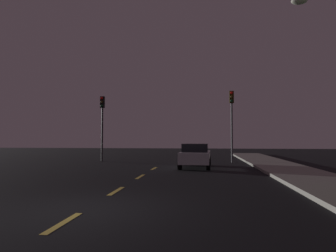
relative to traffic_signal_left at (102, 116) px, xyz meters
The scene contains 10 objects.
ground_plane 10.21m from the traffic_signal_left, 58.86° to the right, with size 80.00×80.00×0.00m, color black.
sidewalk_curb_right 15.30m from the traffic_signal_left, 33.35° to the right, with size 3.00×40.00×0.15m, color gray.
lane_stripe_nearest 17.49m from the traffic_signal_left, 73.20° to the right, with size 0.16×1.60×0.01m, color #EACC4C.
lane_stripe_second 13.99m from the traffic_signal_left, 68.54° to the right, with size 0.16×1.60×0.01m, color #EACC4C.
lane_stripe_third 10.70m from the traffic_signal_left, 60.62° to the right, with size 0.16×1.60×0.01m, color #EACC4C.
lane_stripe_fourth 7.87m from the traffic_signal_left, 45.25° to the right, with size 0.16×1.60×0.01m, color #EACC4C.
traffic_signal_left is the anchor object (origin of this frame).
traffic_signal_right 9.97m from the traffic_signal_left, ahead, with size 0.32×0.38×5.32m.
car_stopped_ahead 8.90m from the traffic_signal_left, 28.99° to the right, with size 1.94×4.24×1.46m.
street_lamp_right 17.02m from the traffic_signal_left, 42.91° to the right, with size 1.85×0.36×6.85m.
Camera 1 is at (2.93, -7.18, 1.76)m, focal length 31.72 mm.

